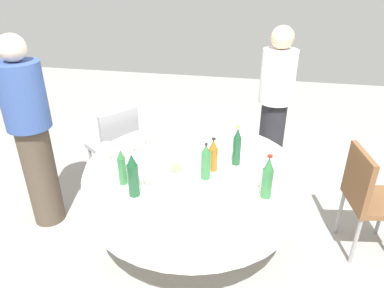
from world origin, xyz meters
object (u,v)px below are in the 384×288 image
Objects in this scene: bottle_green_rear at (122,167)px; chair_west at (368,194)px; plate_south at (270,155)px; wine_glass_west at (136,142)px; chair_inner at (116,142)px; person_right at (31,133)px; wine_glass_inner at (106,149)px; plate_front at (176,169)px; bottle_green_left at (267,178)px; person_left at (275,102)px; bottle_dark_green_near at (133,176)px; wine_glass_rear at (147,134)px; plate_east at (188,152)px; wine_glass_near at (146,171)px; plate_outer at (266,178)px; bottle_green_far at (206,162)px; dining_table at (192,181)px; bottle_amber_right at (213,155)px; bottle_dark_green_inner at (237,147)px.

bottle_green_rear is 1.82m from chair_west.
bottle_green_rear reaches higher than plate_south.
wine_glass_west is 0.15× the size of chair_inner.
person_right reaches higher than chair_west.
plate_front is at bearing -91.83° from wine_glass_inner.
person_left is at bearing -2.47° from bottle_green_left.
bottle_dark_green_near is 0.71m from wine_glass_rear.
person_right is at bearing 64.94° from bottle_dark_green_near.
plate_east is at bearing 51.93° from bottle_green_left.
wine_glass_near is (-0.01, -0.17, -0.00)m from bottle_green_rear.
bottle_green_left reaches higher than plate_outer.
bottle_green_far is (0.14, 0.41, -0.01)m from bottle_green_left.
dining_table is 0.34m from bottle_green_far.
wine_glass_inner is 0.62× the size of plate_south.
plate_south is at bearing -58.76° from bottle_green_rear.
bottle_amber_right is 1.50× the size of wine_glass_near.
plate_front is at bearing 175.62° from plate_east.
bottle_dark_green_near is at bearing 132.65° from bottle_amber_right.
plate_front is (0.05, 0.22, -0.11)m from bottle_green_far.
bottle_green_rear is at bearing 126.76° from plate_front.
bottle_green_rear is (-0.04, 0.93, -0.01)m from bottle_green_left.
bottle_dark_green_near is at bearing 153.07° from wine_glass_near.
person_left is (1.26, -0.60, 0.23)m from dining_table.
dining_table is at bearing -90.00° from person_left.
wine_glass_inner is 0.64× the size of plate_front.
plate_south is at bearing -83.83° from plate_east.
chair_inner is at bearing 46.77° from plate_front.
plate_south reaches higher than plate_east.
bottle_dark_green_inner is 0.70m from wine_glass_near.
dining_table is 0.21m from plate_front.
dining_table is 0.67m from bottle_green_left.
plate_south is 0.74m from plate_front.
bottle_dark_green_inner is 2.31× the size of wine_glass_west.
wine_glass_inner is at bearing 43.78° from bottle_dark_green_near.
bottle_green_far is 0.43m from plate_outer.
bottle_amber_right is 0.85× the size of bottle_green_left.
wine_glass_west is (0.55, 0.19, -0.05)m from bottle_dark_green_near.
wine_glass_near is (0.10, -0.05, -0.02)m from bottle_dark_green_near.
person_right reaches higher than bottle_green_left.
bottle_green_left is 1.89m from person_right.
wine_glass_near is at bearing -26.93° from bottle_dark_green_near.
bottle_green_left is at bearing -66.90° from person_left.
wine_glass_rear is (0.59, 0.19, -0.02)m from wine_glass_near.
bottle_green_rear is 0.98m from plate_outer.
plate_outer is 0.85m from chair_west.
wine_glass_west is 0.08× the size of person_right.
plate_east is (0.51, -0.33, -0.12)m from bottle_green_rear.
plate_south is at bearing -55.47° from bottle_dark_green_inner.
person_left is (1.70, -0.88, -0.06)m from bottle_dark_green_near.
bottle_amber_right is 1.37m from person_left.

